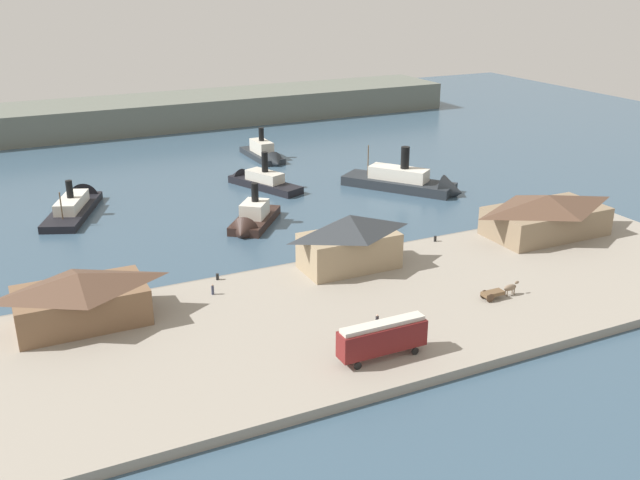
% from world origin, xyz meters
% --- Properties ---
extents(ground_plane, '(320.00, 320.00, 0.00)m').
position_xyz_m(ground_plane, '(0.00, 0.00, 0.00)').
color(ground_plane, '#385166').
extents(quay_promenade, '(110.00, 36.00, 1.20)m').
position_xyz_m(quay_promenade, '(0.00, -22.00, 0.60)').
color(quay_promenade, gray).
rests_on(quay_promenade, ground).
extents(seawall_edge, '(110.00, 0.80, 1.00)m').
position_xyz_m(seawall_edge, '(0.00, -3.60, 0.50)').
color(seawall_edge, slate).
rests_on(seawall_edge, ground).
extents(ferry_shed_east_terminal, '(16.04, 9.61, 6.70)m').
position_xyz_m(ferry_shed_east_terminal, '(-38.61, -10.13, 4.60)').
color(ferry_shed_east_terminal, brown).
rests_on(ferry_shed_east_terminal, quay_promenade).
extents(ferry_shed_west_terminal, '(14.32, 7.79, 8.24)m').
position_xyz_m(ferry_shed_west_terminal, '(-0.27, -9.01, 5.39)').
color(ferry_shed_west_terminal, '#998466').
rests_on(ferry_shed_west_terminal, quay_promenade).
extents(ferry_shed_central_terminal, '(19.97, 10.90, 6.85)m').
position_xyz_m(ferry_shed_central_terminal, '(35.77, -10.67, 4.68)').
color(ferry_shed_central_terminal, '#847056').
rests_on(ferry_shed_central_terminal, quay_promenade).
extents(street_tram, '(10.70, 2.47, 4.49)m').
position_xyz_m(street_tram, '(-9.26, -33.93, 3.80)').
color(street_tram, maroon).
rests_on(street_tram, quay_promenade).
extents(horse_cart, '(5.90, 1.46, 1.87)m').
position_xyz_m(horse_cart, '(13.06, -27.04, 2.12)').
color(horse_cart, brown).
rests_on(horse_cart, quay_promenade).
extents(pedestrian_near_east_shed, '(0.41, 0.41, 1.66)m').
position_xyz_m(pedestrian_near_east_shed, '(-5.97, -27.17, 1.96)').
color(pedestrian_near_east_shed, '#232328').
rests_on(pedestrian_near_east_shed, quay_promenade).
extents(pedestrian_near_cart, '(0.37, 0.37, 1.51)m').
position_xyz_m(pedestrian_near_cart, '(-21.42, -9.27, 1.89)').
color(pedestrian_near_cart, '#33384C').
rests_on(pedestrian_near_cart, quay_promenade).
extents(mooring_post_center_east, '(0.44, 0.44, 0.90)m').
position_xyz_m(mooring_post_center_east, '(-19.28, -4.81, 1.65)').
color(mooring_post_center_east, black).
rests_on(mooring_post_center_east, quay_promenade).
extents(mooring_post_west, '(0.44, 0.44, 0.90)m').
position_xyz_m(mooring_post_west, '(17.47, -5.51, 1.65)').
color(mooring_post_west, black).
rests_on(mooring_post_west, quay_promenade).
extents(mooring_post_center_west, '(0.44, 0.44, 0.90)m').
position_xyz_m(mooring_post_center_west, '(49.69, -5.35, 1.65)').
color(mooring_post_center_west, black).
rests_on(mooring_post_center_west, quay_promenade).
extents(ferry_approaching_west, '(14.25, 23.36, 8.80)m').
position_xyz_m(ferry_approaching_west, '(-32.06, 40.89, 1.11)').
color(ferry_approaching_west, black).
rests_on(ferry_approaching_west, ground).
extents(ferry_mid_harbor, '(5.63, 17.84, 9.09)m').
position_xyz_m(ferry_mid_harbor, '(13.90, 60.10, 1.37)').
color(ferry_mid_harbor, '#23282D').
rests_on(ferry_mid_harbor, ground).
extents(ferry_departing_north, '(11.56, 19.47, 9.03)m').
position_xyz_m(ferry_departing_north, '(4.40, 40.23, 1.33)').
color(ferry_departing_north, black).
rests_on(ferry_departing_north, ground).
extents(ferry_near_quay, '(20.29, 24.28, 11.15)m').
position_xyz_m(ferry_near_quay, '(31.80, 23.63, 1.56)').
color(ferry_near_quay, '#23282D').
rests_on(ferry_near_quay, ground).
extents(ferry_moored_east, '(13.69, 15.39, 9.25)m').
position_xyz_m(ferry_moored_east, '(-5.90, 16.81, 1.35)').
color(ferry_moored_east, black).
rests_on(ferry_moored_east, ground).
extents(far_headland, '(180.00, 24.00, 8.00)m').
position_xyz_m(far_headland, '(0.00, 110.00, 4.00)').
color(far_headland, '#60665B').
rests_on(far_headland, ground).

